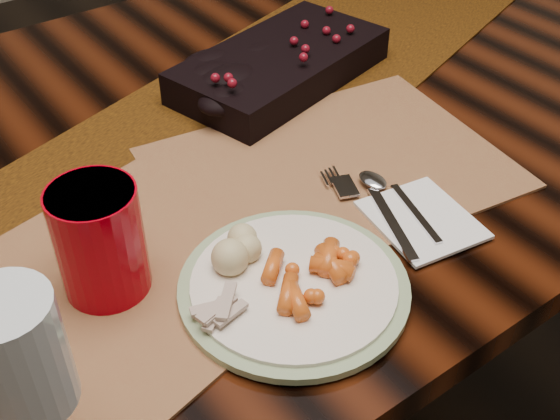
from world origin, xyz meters
TOP-DOWN VIEW (x-y plane):
  - dining_table at (0.00, 0.00)m, footprint 1.80×1.00m
  - table_runner at (-0.05, -0.05)m, footprint 1.74×0.88m
  - centerpiece at (0.25, 0.06)m, footprint 0.38×0.26m
  - placemat_main at (0.17, -0.17)m, footprint 0.50×0.40m
  - placemat_second at (-0.21, -0.22)m, footprint 0.53×0.44m
  - dinner_plate at (-0.01, -0.33)m, footprint 0.31×0.31m
  - baby_carrots at (-0.01, -0.34)m, footprint 0.12×0.11m
  - mashed_potatoes at (-0.04, -0.25)m, footprint 0.09×0.08m
  - turkey_shreds at (-0.11, -0.33)m, footprint 0.08×0.07m
  - napkin at (0.18, -0.33)m, footprint 0.13×0.15m
  - fork at (0.15, -0.29)m, footprint 0.09×0.17m
  - spoon at (0.18, -0.29)m, footprint 0.07×0.15m
  - red_cup at (-0.17, -0.20)m, footprint 0.10×0.10m
  - wine_glass at (-0.30, -0.37)m, footprint 0.09×0.09m

SIDE VIEW (x-z plane):
  - dining_table at x=0.00m, z-range 0.00..0.75m
  - table_runner at x=-0.05m, z-range 0.75..0.75m
  - placemat_main at x=0.17m, z-range 0.75..0.75m
  - placemat_second at x=-0.21m, z-range 0.75..0.75m
  - napkin at x=0.18m, z-range 0.75..0.76m
  - spoon at x=0.18m, z-range 0.76..0.76m
  - dinner_plate at x=-0.01m, z-range 0.75..0.77m
  - fork at x=0.15m, z-range 0.76..0.76m
  - turkey_shreds at x=-0.11m, z-range 0.77..0.79m
  - baby_carrots at x=-0.01m, z-range 0.77..0.79m
  - centerpiece at x=0.25m, z-range 0.75..0.82m
  - mashed_potatoes at x=-0.04m, z-range 0.77..0.81m
  - red_cup at x=-0.17m, z-range 0.75..0.88m
  - wine_glass at x=-0.30m, z-range 0.75..0.95m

